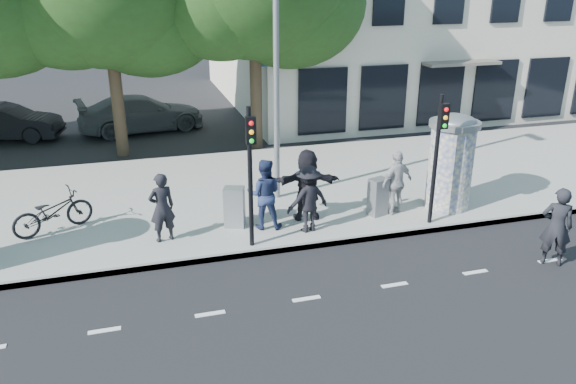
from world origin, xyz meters
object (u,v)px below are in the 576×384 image
object	(u,v)px
cabinet_right	(378,197)
car_mid	(5,123)
ped_f	(307,185)
ad_column_right	(451,159)
ped_e	(397,182)
street_lamp	(277,34)
ped_b	(162,208)
ped_d	(308,199)
ped_c	(264,194)
man_road	(557,227)
traffic_pole_far	(438,147)
traffic_pole_near	(250,164)
bicycle	(53,212)
cabinet_left	(234,207)
car_right	(141,113)

from	to	relation	value
cabinet_right	car_mid	bearing A→B (deg)	115.87
ped_f	cabinet_right	bearing A→B (deg)	-178.63
ad_column_right	ped_e	xyz separation A→B (m)	(-1.61, -0.02, -0.50)
street_lamp	car_mid	bearing A→B (deg)	132.82
ped_b	cabinet_right	distance (m)	5.71
ped_d	cabinet_right	xyz separation A→B (m)	(2.13, 0.44, -0.35)
ped_d	car_mid	size ratio (longest dim) A/B	0.40
ped_c	man_road	world-z (taller)	ped_c
ad_column_right	ped_d	distance (m)	4.30
ped_f	cabinet_right	distance (m)	2.00
traffic_pole_far	ped_f	size ratio (longest dim) A/B	1.77
traffic_pole_far	ped_c	bearing A→B (deg)	167.30
traffic_pole_far	car_mid	size ratio (longest dim) A/B	0.79
traffic_pole_near	cabinet_right	bearing A→B (deg)	13.85
bicycle	car_mid	distance (m)	10.47
traffic_pole_near	man_road	xyz separation A→B (m)	(6.50, -2.50, -1.29)
bicycle	cabinet_left	bearing A→B (deg)	-127.62
traffic_pole_near	street_lamp	distance (m)	4.07
ped_c	ped_e	xyz separation A→B (m)	(3.64, -0.08, -0.03)
street_lamp	traffic_pole_near	bearing A→B (deg)	-116.23
cabinet_left	car_right	xyz separation A→B (m)	(-1.86, 11.02, 0.07)
traffic_pole_near	ped_d	world-z (taller)	traffic_pole_near
ped_e	bicycle	world-z (taller)	ped_e
ad_column_right	man_road	distance (m)	3.53
ped_d	bicycle	world-z (taller)	ped_d
ped_e	street_lamp	bearing A→B (deg)	-52.31
street_lamp	cabinet_right	world-z (taller)	street_lamp
ped_e	cabinet_right	bearing A→B (deg)	-20.18
cabinet_right	car_right	distance (m)	12.71
ad_column_right	cabinet_right	xyz separation A→B (m)	(-2.12, 0.00, -0.87)
street_lamp	ped_d	size ratio (longest dim) A/B	4.61
man_road	ped_e	bearing A→B (deg)	-22.39
ad_column_right	traffic_pole_far	distance (m)	1.52
ped_c	man_road	xyz separation A→B (m)	(5.96, -3.46, -0.13)
traffic_pole_far	car_right	world-z (taller)	traffic_pole_far
ped_c	ped_d	size ratio (longest dim) A/B	1.06
street_lamp	bicycle	world-z (taller)	street_lamp
cabinet_left	traffic_pole_far	bearing A→B (deg)	6.20
ped_c	cabinet_left	size ratio (longest dim) A/B	1.72
ad_column_right	ped_c	distance (m)	5.28
street_lamp	man_road	world-z (taller)	street_lamp
bicycle	ad_column_right	bearing A→B (deg)	-122.49
ped_b	ped_d	xyz separation A→B (m)	(3.56, -0.43, -0.00)
cabinet_left	ped_b	bearing A→B (deg)	-149.44
ped_d	cabinet_right	size ratio (longest dim) A/B	1.69
cabinet_left	car_right	size ratio (longest dim) A/B	0.21
traffic_pole_far	cabinet_left	xyz separation A→B (m)	(-4.99, 1.24, -1.55)
ped_c	car_right	xyz separation A→B (m)	(-2.59, 11.30, -0.32)
ad_column_right	car_mid	distance (m)	17.45
ped_e	bicycle	size ratio (longest dim) A/B	0.88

